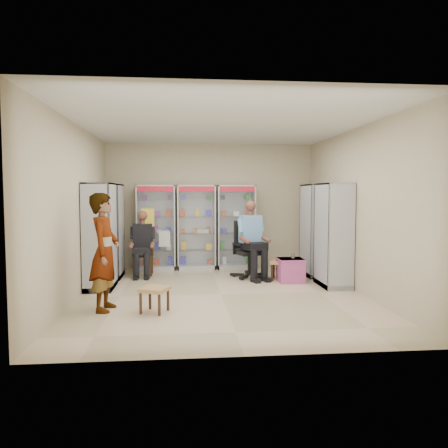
{
  "coord_description": "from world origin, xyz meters",
  "views": [
    {
      "loc": [
        -0.67,
        -7.67,
        1.8
      ],
      "look_at": [
        0.12,
        0.7,
        1.21
      ],
      "focal_mm": 35.0,
      "sensor_mm": 36.0,
      "label": 1
    }
  ],
  "objects": [
    {
      "name": "cabinet_back_left",
      "position": [
        -1.3,
        2.73,
        1.0
      ],
      "size": [
        0.9,
        0.5,
        2.0
      ],
      "primitive_type": "cube",
      "color": "#A9ABB1",
      "rests_on": "floor"
    },
    {
      "name": "floor",
      "position": [
        0.0,
        0.0,
        0.0
      ],
      "size": [
        6.0,
        6.0,
        0.0
      ],
      "primitive_type": "plane",
      "color": "#C6AB89",
      "rests_on": "ground"
    },
    {
      "name": "cabinet_right_near",
      "position": [
        2.23,
        0.5,
        1.0
      ],
      "size": [
        0.9,
        0.5,
        2.0
      ],
      "primitive_type": "cube",
      "rotation": [
        0.0,
        0.0,
        1.57
      ],
      "color": "silver",
      "rests_on": "floor"
    },
    {
      "name": "woven_stool_a",
      "position": [
        1.36,
        1.19,
        0.2
      ],
      "size": [
        0.51,
        0.51,
        0.41
      ],
      "primitive_type": "cube",
      "rotation": [
        0.0,
        0.0,
        -0.32
      ],
      "color": "#A38945",
      "rests_on": "floor"
    },
    {
      "name": "seated_shopkeeper",
      "position": [
        0.75,
        1.47,
        0.78
      ],
      "size": [
        0.71,
        0.84,
        1.55
      ],
      "primitive_type": null,
      "rotation": [
        0.0,
        0.0,
        0.33
      ],
      "color": "#68A1CE",
      "rests_on": "floor"
    },
    {
      "name": "cabinet_right_far",
      "position": [
        2.23,
        1.6,
        1.0
      ],
      "size": [
        0.9,
        0.5,
        2.0
      ],
      "primitive_type": "cube",
      "rotation": [
        0.0,
        0.0,
        1.57
      ],
      "color": "#A7A8AE",
      "rests_on": "floor"
    },
    {
      "name": "cabinet_back_mid",
      "position": [
        -0.35,
        2.73,
        1.0
      ],
      "size": [
        0.9,
        0.5,
        2.0
      ],
      "primitive_type": "cube",
      "color": "#B0B2B8",
      "rests_on": "floor"
    },
    {
      "name": "cabinet_back_right",
      "position": [
        0.6,
        2.73,
        1.0
      ],
      "size": [
        0.9,
        0.5,
        2.0
      ],
      "primitive_type": "cube",
      "color": "#A3A5AA",
      "rests_on": "floor"
    },
    {
      "name": "woven_stool_b",
      "position": [
        -1.11,
        -1.08,
        0.19
      ],
      "size": [
        0.5,
        0.5,
        0.38
      ],
      "primitive_type": "cube",
      "rotation": [
        0.0,
        0.0,
        -0.4
      ],
      "color": "#B0844A",
      "rests_on": "floor"
    },
    {
      "name": "wooden_chair",
      "position": [
        -1.55,
        2.0,
        0.47
      ],
      "size": [
        0.42,
        0.42,
        0.94
      ],
      "primitive_type": "cube",
      "color": "black",
      "rests_on": "floor"
    },
    {
      "name": "room_shell",
      "position": [
        0.0,
        0.0,
        1.97
      ],
      "size": [
        5.02,
        6.02,
        3.01
      ],
      "color": "#B9AC89",
      "rests_on": "ground"
    },
    {
      "name": "tea_glass",
      "position": [
        1.57,
        1.01,
        0.53
      ],
      "size": [
        0.07,
        0.07,
        0.11
      ],
      "primitive_type": "cylinder",
      "color": "#502606",
      "rests_on": "pink_trunk"
    },
    {
      "name": "office_chair",
      "position": [
        0.75,
        1.52,
        0.61
      ],
      "size": [
        0.84,
        0.84,
        1.22
      ],
      "primitive_type": "cube",
      "rotation": [
        0.0,
        0.0,
        0.33
      ],
      "color": "black",
      "rests_on": "floor"
    },
    {
      "name": "cabinet_left_near",
      "position": [
        -2.23,
        0.7,
        1.0
      ],
      "size": [
        0.9,
        0.5,
        2.0
      ],
      "primitive_type": "cube",
      "rotation": [
        0.0,
        0.0,
        -1.57
      ],
      "color": "#B3B5BA",
      "rests_on": "floor"
    },
    {
      "name": "seated_customer",
      "position": [
        -1.55,
        1.95,
        0.67
      ],
      "size": [
        0.44,
        0.6,
        1.34
      ],
      "primitive_type": null,
      "color": "black",
      "rests_on": "floor"
    },
    {
      "name": "standing_man",
      "position": [
        -1.87,
        -0.88,
        0.91
      ],
      "size": [
        0.5,
        0.7,
        1.81
      ],
      "primitive_type": "imported",
      "rotation": [
        0.0,
        0.0,
        1.47
      ],
      "color": "gray",
      "rests_on": "floor"
    },
    {
      "name": "pink_trunk",
      "position": [
        1.51,
        0.97,
        0.24
      ],
      "size": [
        0.5,
        0.48,
        0.48
      ],
      "primitive_type": "cube",
      "rotation": [
        0.0,
        0.0,
        0.01
      ],
      "color": "#B1468C",
      "rests_on": "floor"
    },
    {
      "name": "cabinet_left_far",
      "position": [
        -2.23,
        1.8,
        1.0
      ],
      "size": [
        0.9,
        0.5,
        2.0
      ],
      "primitive_type": "cube",
      "rotation": [
        0.0,
        0.0,
        -1.57
      ],
      "color": "silver",
      "rests_on": "floor"
    }
  ]
}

